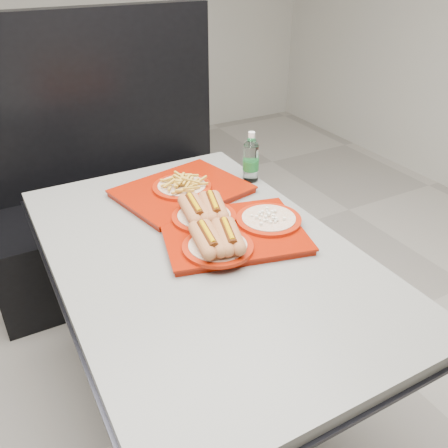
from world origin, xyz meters
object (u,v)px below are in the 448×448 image
tray_far (182,188)px  water_bottle (251,160)px  diner_table (203,289)px  tray_near (227,227)px  booth_bench (113,203)px

tray_far → water_bottle: size_ratio=2.57×
diner_table → water_bottle: 0.61m
tray_far → water_bottle: water_bottle is taller
tray_near → tray_far: bearing=90.5°
booth_bench → tray_near: size_ratio=2.52×
diner_table → tray_far: tray_far is taller
tray_far → water_bottle: (0.30, -0.02, 0.06)m
booth_bench → water_bottle: (0.41, -0.73, 0.44)m
diner_table → water_bottle: (0.41, 0.37, 0.26)m
booth_bench → water_bottle: 0.94m
tray_near → tray_far: tray_near is taller
tray_far → water_bottle: bearing=-3.1°
tray_near → tray_far: (-0.00, 0.36, -0.01)m
booth_bench → tray_far: booth_bench is taller
booth_bench → tray_near: booth_bench is taller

